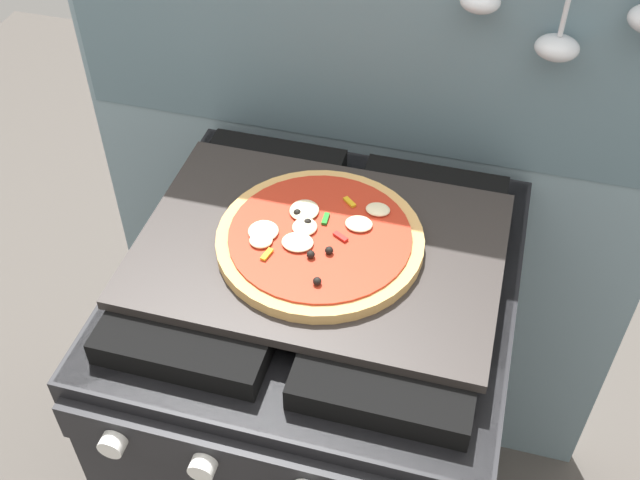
% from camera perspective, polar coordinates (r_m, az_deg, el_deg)
% --- Properties ---
extents(kitchen_backsplash, '(1.10, 0.09, 1.55)m').
position_cam_1_polar(kitchen_backsplash, '(1.48, 3.53, 4.85)').
color(kitchen_backsplash, '#7A939E').
rests_on(kitchen_backsplash, ground_plane).
extents(stove, '(0.60, 0.64, 0.90)m').
position_cam_1_polar(stove, '(1.52, -0.02, -13.02)').
color(stove, black).
rests_on(stove, ground_plane).
extents(baking_tray, '(0.54, 0.38, 0.02)m').
position_cam_1_polar(baking_tray, '(1.16, 0.00, -0.64)').
color(baking_tray, '#2D2826').
rests_on(baking_tray, stove).
extents(pizza_left, '(0.31, 0.31, 0.03)m').
position_cam_1_polar(pizza_left, '(1.15, -0.16, 0.17)').
color(pizza_left, tan).
rests_on(pizza_left, baking_tray).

